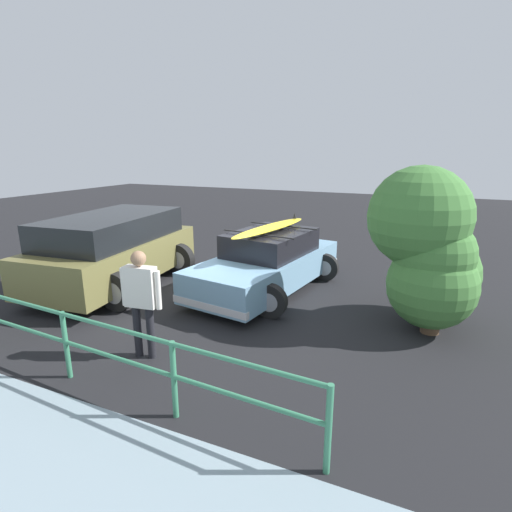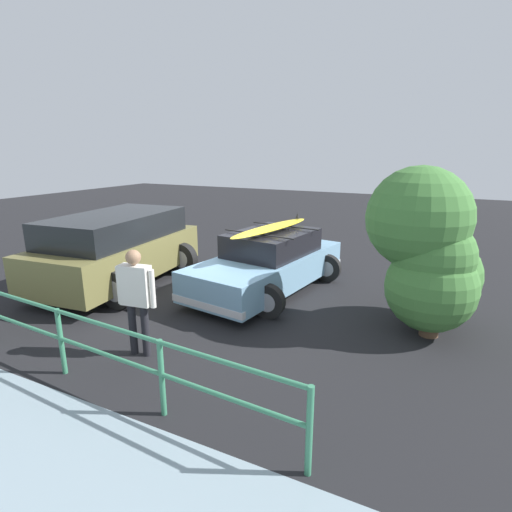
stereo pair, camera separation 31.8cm
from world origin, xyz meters
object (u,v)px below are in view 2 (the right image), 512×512
(sedan_car, at_px, (269,262))
(suv_car, at_px, (118,248))
(bush_near_left, at_px, (428,255))
(person_bystander, at_px, (136,293))

(sedan_car, height_order, suv_car, suv_car)
(suv_car, xyz_separation_m, bush_near_left, (-6.71, -0.49, 0.49))
(sedan_car, distance_m, bush_near_left, 3.49)
(sedan_car, bearing_deg, bush_near_left, 167.94)
(suv_car, height_order, bush_near_left, bush_near_left)
(sedan_car, xyz_separation_m, suv_car, (3.38, 1.21, 0.24))
(person_bystander, bearing_deg, suv_car, -40.99)
(sedan_car, height_order, bush_near_left, bush_near_left)
(person_bystander, relative_size, bush_near_left, 0.59)
(sedan_car, relative_size, person_bystander, 2.64)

